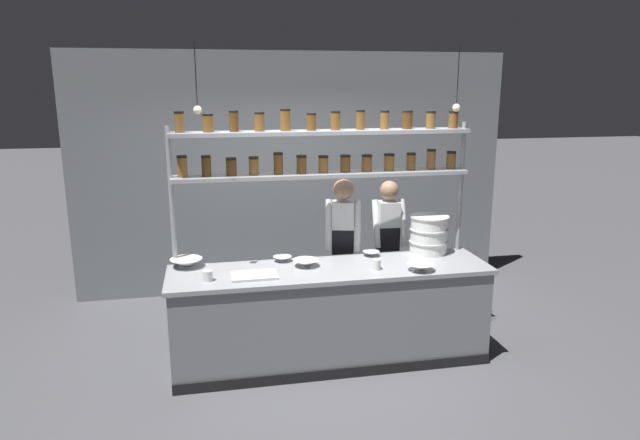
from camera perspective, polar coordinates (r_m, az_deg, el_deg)
ground_plane at (r=5.59m, az=1.02°, el=-13.77°), size 40.00×40.00×0.00m
back_wall at (r=7.11m, az=-2.56°, el=4.65°), size 5.35×0.12×2.94m
prep_counter at (r=5.40m, az=1.04°, el=-9.43°), size 2.95×0.76×0.92m
spice_shelf_unit at (r=5.34m, az=0.30°, el=6.25°), size 2.83×0.28×2.34m
chef_left at (r=5.85m, az=2.30°, el=-2.66°), size 0.41×0.33×1.63m
chef_center at (r=6.14m, az=6.80°, el=-2.34°), size 0.37×0.29×1.57m
container_stack at (r=5.73m, az=10.82°, el=-1.42°), size 0.38×0.38×0.38m
cutting_board at (r=5.02m, az=-6.61°, el=-5.54°), size 0.40×0.26×0.02m
prep_bowl_near_left at (r=5.38m, az=-13.22°, el=-4.21°), size 0.30×0.30×0.08m
prep_bowl_center_front at (r=5.22m, az=10.00°, el=-4.67°), size 0.25×0.25×0.07m
prep_bowl_center_back at (r=5.42m, az=-3.79°, el=-3.90°), size 0.18×0.18×0.05m
prep_bowl_near_right at (r=5.26m, az=-1.45°, el=-4.33°), size 0.24×0.24×0.06m
prep_bowl_far_left at (r=5.60m, az=5.13°, el=-3.38°), size 0.17×0.17×0.05m
serving_cup_front at (r=5.20m, az=5.68°, el=-4.44°), size 0.07×0.07×0.10m
serving_cup_by_board at (r=4.97m, az=-11.18°, el=-5.49°), size 0.09×0.09×0.09m
pendant_light_row at (r=4.98m, az=1.28°, el=11.34°), size 2.34×0.07×0.57m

